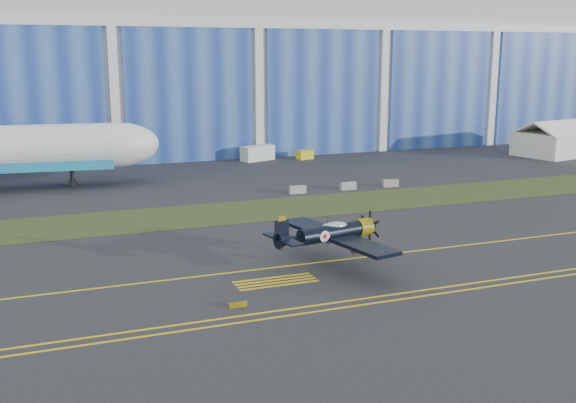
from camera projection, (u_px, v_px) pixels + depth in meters
name	position (u px, v px, depth m)	size (l,w,h in m)	color
ground	(429.00, 232.00, 62.15)	(260.00, 260.00, 0.00)	#2C2B31
grass_median	(360.00, 201.00, 74.93)	(260.00, 10.00, 0.02)	#475128
hangar	(220.00, 61.00, 124.49)	(220.00, 45.70, 30.00)	silver
taxiway_centreline	(461.00, 246.00, 57.59)	(200.00, 0.20, 0.02)	yellow
edge_line_near	(538.00, 279.00, 48.92)	(80.00, 0.20, 0.02)	yellow
edge_line_far	(529.00, 275.00, 49.83)	(80.00, 0.20, 0.02)	yellow
hold_short_ladder	(276.00, 281.00, 48.48)	(6.00, 2.40, 0.02)	yellow
guard_board_left	(238.00, 305.00, 43.49)	(1.20, 0.15, 0.35)	yellow
warbird	(330.00, 233.00, 50.96)	(12.47, 14.12, 3.66)	black
tent	(557.00, 138.00, 109.03)	(13.89, 11.31, 5.74)	white
shipping_container	(257.00, 153.00, 104.05)	(5.29, 2.12, 2.29)	silver
tug	(305.00, 155.00, 105.49)	(2.40, 1.50, 1.40)	yellow
gse_box	(569.00, 139.00, 122.65)	(3.27, 1.75, 1.96)	gray
barrier_a	(298.00, 190.00, 79.32)	(2.00, 0.60, 0.90)	#98968F
barrier_b	(348.00, 186.00, 81.53)	(2.00, 0.60, 0.90)	#8D9698
barrier_c	(390.00, 183.00, 83.30)	(2.00, 0.60, 0.90)	gray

